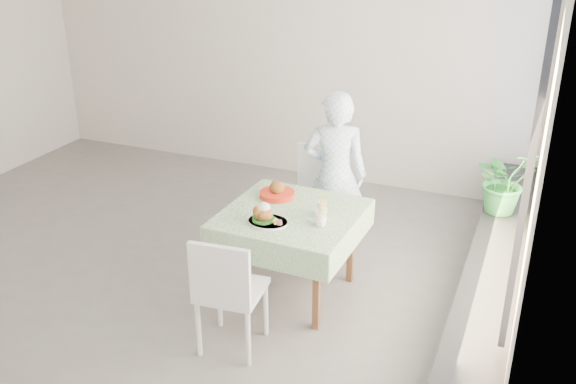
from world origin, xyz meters
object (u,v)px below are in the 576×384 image
at_px(diner, 335,175).
at_px(juice_cup_orange, 322,209).
at_px(cafe_table, 291,244).
at_px(chair_far, 320,219).
at_px(chair_near, 232,313).
at_px(main_dish, 266,216).
at_px(potted_plant, 504,180).

distance_m(diner, juice_cup_orange, 0.77).
height_order(cafe_table, diner, diner).
height_order(cafe_table, chair_far, chair_far).
relative_size(chair_far, chair_near, 1.06).
xyz_separation_m(diner, main_dish, (-0.21, -1.03, 0.02)).
bearing_deg(potted_plant, juice_cup_orange, -137.06).
xyz_separation_m(diner, juice_cup_orange, (0.15, -0.76, 0.02)).
distance_m(main_dish, juice_cup_orange, 0.45).
bearing_deg(chair_far, cafe_table, -86.40).
xyz_separation_m(chair_near, juice_cup_orange, (0.36, 0.86, 0.51)).
height_order(cafe_table, potted_plant, potted_plant).
relative_size(chair_far, juice_cup_orange, 4.05).
height_order(chair_near, potted_plant, potted_plant).
height_order(chair_near, main_dish, chair_near).
bearing_deg(potted_plant, chair_far, -166.46).
bearing_deg(chair_near, diner, 82.28).
xyz_separation_m(main_dish, potted_plant, (1.61, 1.45, -0.00)).
xyz_separation_m(chair_near, diner, (0.22, 1.61, 0.49)).
bearing_deg(potted_plant, cafe_table, -141.34).
bearing_deg(cafe_table, diner, 82.96).
xyz_separation_m(diner, potted_plant, (1.40, 0.41, 0.02)).
height_order(chair_near, diner, diner).
distance_m(juice_cup_orange, potted_plant, 1.72).
height_order(cafe_table, chair_near, chair_near).
xyz_separation_m(main_dish, juice_cup_orange, (0.35, 0.28, 0.00)).
bearing_deg(diner, potted_plant, -178.67).
relative_size(chair_far, diner, 0.63).
relative_size(chair_near, juice_cup_orange, 3.84).
height_order(main_dish, potted_plant, potted_plant).
xyz_separation_m(chair_near, potted_plant, (1.62, 2.03, 0.51)).
bearing_deg(cafe_table, chair_far, 93.60).
bearing_deg(diner, chair_near, 67.17).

